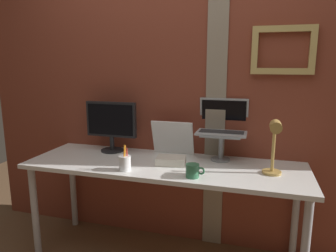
# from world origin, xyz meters

# --- Properties ---
(brick_wall_back) EXTENTS (3.49, 0.16, 2.36)m
(brick_wall_back) POSITION_xyz_m (0.00, 0.41, 1.18)
(brick_wall_back) COLOR brown
(brick_wall_back) RESTS_ON ground_plane
(desk) EXTENTS (1.96, 0.62, 0.74)m
(desk) POSITION_xyz_m (-0.07, 0.04, 0.66)
(desk) COLOR white
(desk) RESTS_ON ground_plane
(monitor) EXTENTS (0.41, 0.18, 0.40)m
(monitor) POSITION_xyz_m (-0.57, 0.22, 0.97)
(monitor) COLOR black
(monitor) RESTS_ON desk
(laptop_stand) EXTENTS (0.28, 0.22, 0.20)m
(laptop_stand) POSITION_xyz_m (0.30, 0.23, 0.87)
(laptop_stand) COLOR gray
(laptop_stand) RESTS_ON desk
(laptop) EXTENTS (0.36, 0.24, 0.25)m
(laptop) POSITION_xyz_m (0.30, 0.29, 1.01)
(laptop) COLOR #ADB2B7
(laptop) RESTS_ON laptop_stand
(whiteboard_panel) EXTENTS (0.32, 0.10, 0.27)m
(whiteboard_panel) POSITION_xyz_m (-0.07, 0.27, 0.87)
(whiteboard_panel) COLOR white
(whiteboard_panel) RESTS_ON desk
(desk_lamp) EXTENTS (0.12, 0.20, 0.36)m
(desk_lamp) POSITION_xyz_m (0.65, -0.02, 0.96)
(desk_lamp) COLOR tan
(desk_lamp) RESTS_ON desk
(pen_cup) EXTENTS (0.08, 0.08, 0.18)m
(pen_cup) POSITION_xyz_m (-0.28, -0.17, 0.79)
(pen_cup) COLOR white
(pen_cup) RESTS_ON desk
(coffee_mug) EXTENTS (0.12, 0.08, 0.08)m
(coffee_mug) POSITION_xyz_m (0.17, -0.17, 0.78)
(coffee_mug) COLOR #33724C
(coffee_mug) RESTS_ON desk
(paper_clutter_stack) EXTENTS (0.22, 0.17, 0.05)m
(paper_clutter_stack) POSITION_xyz_m (-0.02, 0.04, 0.77)
(paper_clutter_stack) COLOR silver
(paper_clutter_stack) RESTS_ON desk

